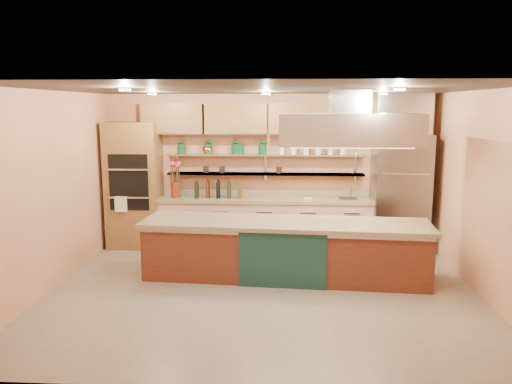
# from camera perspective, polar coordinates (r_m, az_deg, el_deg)

# --- Properties ---
(floor) EXTENTS (6.00, 5.00, 0.02)m
(floor) POSITION_cam_1_polar(r_m,az_deg,el_deg) (7.20, 0.74, -11.29)
(floor) COLOR gray
(floor) RESTS_ON ground
(ceiling) EXTENTS (6.00, 5.00, 0.02)m
(ceiling) POSITION_cam_1_polar(r_m,az_deg,el_deg) (6.72, 0.79, 11.67)
(ceiling) COLOR black
(ceiling) RESTS_ON wall_back
(wall_back) EXTENTS (6.00, 0.04, 2.80)m
(wall_back) POSITION_cam_1_polar(r_m,az_deg,el_deg) (9.29, 1.42, 2.49)
(wall_back) COLOR tan
(wall_back) RESTS_ON floor
(wall_front) EXTENTS (6.00, 0.04, 2.80)m
(wall_front) POSITION_cam_1_polar(r_m,az_deg,el_deg) (4.38, -0.62, -5.83)
(wall_front) COLOR tan
(wall_front) RESTS_ON floor
(wall_left) EXTENTS (0.04, 5.00, 2.80)m
(wall_left) POSITION_cam_1_polar(r_m,az_deg,el_deg) (7.56, -22.58, 0.06)
(wall_left) COLOR tan
(wall_left) RESTS_ON floor
(wall_right) EXTENTS (0.04, 5.00, 2.80)m
(wall_right) POSITION_cam_1_polar(r_m,az_deg,el_deg) (7.34, 24.88, -0.38)
(wall_right) COLOR tan
(wall_right) RESTS_ON floor
(oven_stack) EXTENTS (0.95, 0.64, 2.30)m
(oven_stack) POSITION_cam_1_polar(r_m,az_deg,el_deg) (9.41, -13.74, 0.77)
(oven_stack) COLOR brown
(oven_stack) RESTS_ON floor
(refrigerator) EXTENTS (0.95, 0.72, 2.10)m
(refrigerator) POSITION_cam_1_polar(r_m,az_deg,el_deg) (9.22, 16.10, -0.15)
(refrigerator) COLOR gray
(refrigerator) RESTS_ON floor
(back_counter) EXTENTS (3.84, 0.64, 0.93)m
(back_counter) POSITION_cam_1_polar(r_m,az_deg,el_deg) (9.16, 1.02, -3.55)
(back_counter) COLOR tan
(back_counter) RESTS_ON floor
(wall_shelf_lower) EXTENTS (3.60, 0.26, 0.03)m
(wall_shelf_lower) POSITION_cam_1_polar(r_m,az_deg,el_deg) (9.17, 1.08, 2.08)
(wall_shelf_lower) COLOR silver
(wall_shelf_lower) RESTS_ON wall_back
(wall_shelf_upper) EXTENTS (3.60, 0.26, 0.03)m
(wall_shelf_upper) POSITION_cam_1_polar(r_m,az_deg,el_deg) (9.13, 1.08, 4.26)
(wall_shelf_upper) COLOR silver
(wall_shelf_upper) RESTS_ON wall_back
(upper_cabinets) EXTENTS (4.60, 0.36, 0.55)m
(upper_cabinets) POSITION_cam_1_polar(r_m,az_deg,el_deg) (9.04, 1.41, 8.33)
(upper_cabinets) COLOR brown
(upper_cabinets) RESTS_ON wall_back
(range_hood) EXTENTS (2.00, 1.00, 0.45)m
(range_hood) POSITION_cam_1_polar(r_m,az_deg,el_deg) (7.36, 10.52, 7.06)
(range_hood) COLOR silver
(range_hood) RESTS_ON ceiling
(ceiling_downlights) EXTENTS (4.00, 2.80, 0.02)m
(ceiling_downlights) POSITION_cam_1_polar(r_m,az_deg,el_deg) (6.92, 0.86, 11.37)
(ceiling_downlights) COLOR #FFE5A5
(ceiling_downlights) RESTS_ON ceiling
(island) EXTENTS (4.26, 1.22, 0.88)m
(island) POSITION_cam_1_polar(r_m,az_deg,el_deg) (7.60, 3.30, -6.58)
(island) COLOR #602C1B
(island) RESTS_ON floor
(flower_vase) EXTENTS (0.20, 0.20, 0.28)m
(flower_vase) POSITION_cam_1_polar(r_m,az_deg,el_deg) (9.20, -9.22, 0.23)
(flower_vase) COLOR maroon
(flower_vase) RESTS_ON back_counter
(oil_bottle_cluster) EXTENTS (0.94, 0.60, 0.29)m
(oil_bottle_cluster) POSITION_cam_1_polar(r_m,az_deg,el_deg) (9.06, -4.32, 0.22)
(oil_bottle_cluster) COLOR black
(oil_bottle_cluster) RESTS_ON back_counter
(kitchen_scale) EXTENTS (0.17, 0.14, 0.08)m
(kitchen_scale) POSITION_cam_1_polar(r_m,az_deg,el_deg) (9.02, 5.93, -0.53)
(kitchen_scale) COLOR silver
(kitchen_scale) RESTS_ON back_counter
(bar_faucet) EXTENTS (0.04, 0.04, 0.24)m
(bar_faucet) POSITION_cam_1_polar(r_m,az_deg,el_deg) (9.17, 10.77, 0.02)
(bar_faucet) COLOR silver
(bar_faucet) RESTS_ON back_counter
(copper_kettle) EXTENTS (0.23, 0.23, 0.16)m
(copper_kettle) POSITION_cam_1_polar(r_m,az_deg,el_deg) (9.22, -5.56, 4.86)
(copper_kettle) COLOR orange
(copper_kettle) RESTS_ON wall_shelf_upper
(green_canister) EXTENTS (0.17, 0.17, 0.18)m
(green_canister) POSITION_cam_1_polar(r_m,az_deg,el_deg) (9.15, -1.86, 4.94)
(green_canister) COLOR #0E421F
(green_canister) RESTS_ON wall_shelf_upper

